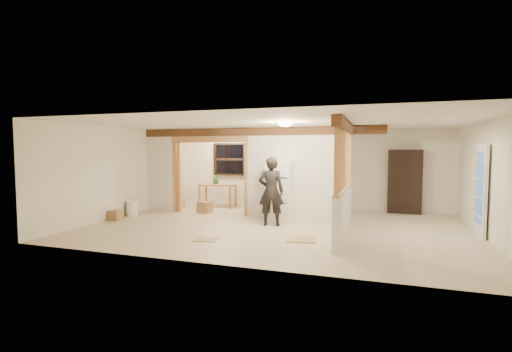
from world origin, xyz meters
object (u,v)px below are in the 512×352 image
(work_table, at_px, (218,195))
(refrigerator, at_px, (280,190))
(shop_vac, at_px, (173,198))
(bookshelf, at_px, (405,182))
(woman, at_px, (271,191))

(work_table, bearing_deg, refrigerator, -43.84)
(shop_vac, relative_size, bookshelf, 0.28)
(work_table, height_order, shop_vac, work_table)
(woman, bearing_deg, refrigerator, -103.47)
(refrigerator, bearing_deg, bookshelf, 34.33)
(refrigerator, bearing_deg, shop_vac, 161.94)
(woman, distance_m, shop_vac, 4.55)
(shop_vac, xyz_separation_m, bookshelf, (7.25, 0.89, 0.68))
(woman, xyz_separation_m, shop_vac, (-4.01, 2.08, -0.59))
(bookshelf, bearing_deg, woman, -137.51)
(work_table, xyz_separation_m, bookshelf, (5.78, 0.54, 0.56))
(woman, bearing_deg, shop_vac, -39.80)
(work_table, relative_size, shop_vac, 2.27)
(refrigerator, bearing_deg, woman, -91.05)
(bookshelf, bearing_deg, refrigerator, -145.67)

